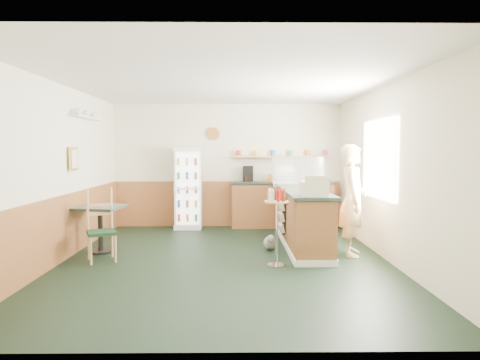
{
  "coord_description": "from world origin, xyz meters",
  "views": [
    {
      "loc": [
        0.17,
        -6.46,
        1.69
      ],
      "look_at": [
        0.25,
        0.6,
        1.2
      ],
      "focal_mm": 32.0,
      "sensor_mm": 36.0,
      "label": 1
    }
  ],
  "objects_px": {
    "condiment_stand": "(277,215)",
    "cafe_chair": "(103,223)",
    "shopkeeper": "(353,200)",
    "cafe_table": "(100,220)",
    "drinks_fridge": "(188,188)",
    "cash_register": "(314,189)",
    "display_case": "(297,172)"
  },
  "relations": [
    {
      "from": "display_case",
      "to": "shopkeeper",
      "type": "xyz_separation_m",
      "value": [
        0.7,
        -1.29,
        -0.39
      ]
    },
    {
      "from": "drinks_fridge",
      "to": "cafe_table",
      "type": "distance_m",
      "value": 2.54
    },
    {
      "from": "drinks_fridge",
      "to": "condiment_stand",
      "type": "height_order",
      "value": "drinks_fridge"
    },
    {
      "from": "cash_register",
      "to": "display_case",
      "type": "bearing_deg",
      "value": 88.29
    },
    {
      "from": "display_case",
      "to": "condiment_stand",
      "type": "relative_size",
      "value": 0.85
    },
    {
      "from": "condiment_stand",
      "to": "cafe_table",
      "type": "xyz_separation_m",
      "value": [
        -2.83,
        0.86,
        -0.2
      ]
    },
    {
      "from": "drinks_fridge",
      "to": "cafe_table",
      "type": "xyz_separation_m",
      "value": [
        -1.21,
        -2.21,
        -0.33
      ]
    },
    {
      "from": "display_case",
      "to": "cafe_chair",
      "type": "relative_size",
      "value": 0.86
    },
    {
      "from": "shopkeeper",
      "to": "condiment_stand",
      "type": "distance_m",
      "value": 1.43
    },
    {
      "from": "drinks_fridge",
      "to": "condiment_stand",
      "type": "relative_size",
      "value": 1.57
    },
    {
      "from": "condiment_stand",
      "to": "cafe_chair",
      "type": "relative_size",
      "value": 1.01
    },
    {
      "from": "shopkeeper",
      "to": "cafe_table",
      "type": "bearing_deg",
      "value": 99.84
    },
    {
      "from": "cash_register",
      "to": "condiment_stand",
      "type": "xyz_separation_m",
      "value": [
        -0.57,
        -0.21,
        -0.37
      ]
    },
    {
      "from": "display_case",
      "to": "cafe_table",
      "type": "relative_size",
      "value": 1.17
    },
    {
      "from": "display_case",
      "to": "shopkeeper",
      "type": "distance_m",
      "value": 1.51
    },
    {
      "from": "display_case",
      "to": "cash_register",
      "type": "xyz_separation_m",
      "value": [
        0.0,
        -1.7,
        -0.16
      ]
    },
    {
      "from": "drinks_fridge",
      "to": "cash_register",
      "type": "xyz_separation_m",
      "value": [
        2.19,
        -2.85,
        0.24
      ]
    },
    {
      "from": "condiment_stand",
      "to": "cafe_chair",
      "type": "xyz_separation_m",
      "value": [
        -2.64,
        0.4,
        -0.17
      ]
    },
    {
      "from": "drinks_fridge",
      "to": "cafe_table",
      "type": "height_order",
      "value": "drinks_fridge"
    },
    {
      "from": "condiment_stand",
      "to": "shopkeeper",
      "type": "bearing_deg",
      "value": 26.08
    },
    {
      "from": "condiment_stand",
      "to": "cafe_table",
      "type": "height_order",
      "value": "condiment_stand"
    },
    {
      "from": "condiment_stand",
      "to": "cafe_chair",
      "type": "distance_m",
      "value": 2.67
    },
    {
      "from": "cash_register",
      "to": "shopkeeper",
      "type": "height_order",
      "value": "shopkeeper"
    },
    {
      "from": "display_case",
      "to": "cash_register",
      "type": "bearing_deg",
      "value": -90.0
    },
    {
      "from": "drinks_fridge",
      "to": "cafe_chair",
      "type": "bearing_deg",
      "value": -111.01
    },
    {
      "from": "display_case",
      "to": "cafe_chair",
      "type": "xyz_separation_m",
      "value": [
        -3.21,
        -1.51,
        -0.7
      ]
    },
    {
      "from": "cafe_table",
      "to": "cafe_chair",
      "type": "bearing_deg",
      "value": -67.61
    },
    {
      "from": "shopkeeper",
      "to": "cafe_chair",
      "type": "height_order",
      "value": "shopkeeper"
    },
    {
      "from": "cafe_table",
      "to": "condiment_stand",
      "type": "bearing_deg",
      "value": -16.84
    },
    {
      "from": "shopkeeper",
      "to": "cafe_table",
      "type": "distance_m",
      "value": 4.12
    },
    {
      "from": "shopkeeper",
      "to": "cafe_table",
      "type": "xyz_separation_m",
      "value": [
        -4.1,
        0.23,
        -0.35
      ]
    },
    {
      "from": "cash_register",
      "to": "cafe_table",
      "type": "height_order",
      "value": "cash_register"
    }
  ]
}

